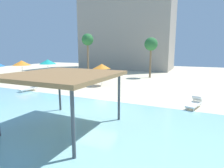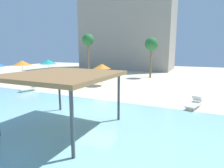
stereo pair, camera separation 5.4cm
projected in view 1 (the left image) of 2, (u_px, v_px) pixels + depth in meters
ground_plane at (100, 106)px, 13.04m from camera, size 80.00×80.00×0.00m
lagoon_water at (44, 137)px, 8.35m from camera, size 44.00×13.50×0.04m
shade_pavilion at (63, 76)px, 8.94m from camera, size 4.89×4.89×2.82m
beach_umbrella_orange_0 at (22, 63)px, 24.12m from camera, size 2.29×2.29×2.68m
beach_umbrella_orange_1 at (102, 66)px, 20.67m from camera, size 1.99×1.99×2.47m
beach_umbrella_teal_3 at (48, 62)px, 24.38m from camera, size 2.22×2.22×2.80m
lounge_chair_0 at (72, 84)px, 20.02m from camera, size 1.54×1.92×0.74m
lounge_chair_1 at (30, 88)px, 18.05m from camera, size 0.83×1.96×0.74m
lounge_chair_2 at (194, 103)px, 12.66m from camera, size 1.09×1.99×0.74m
palm_tree_0 at (151, 45)px, 26.59m from camera, size 1.90×1.90×5.85m
palm_tree_1 at (88, 41)px, 29.61m from camera, size 1.90×1.90×6.69m
hotel_block_0 at (127, 21)px, 40.12m from camera, size 19.65×9.50×20.85m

